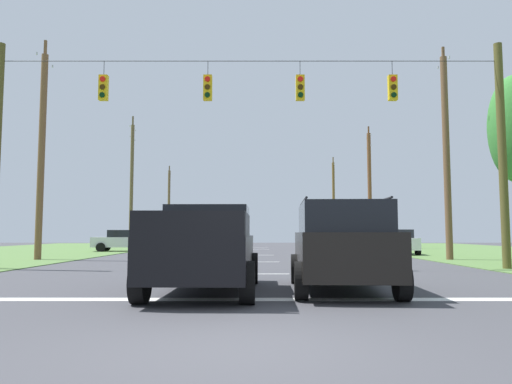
{
  "coord_description": "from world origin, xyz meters",
  "views": [
    {
      "loc": [
        0.18,
        -5.81,
        1.32
      ],
      "look_at": [
        0.16,
        14.62,
        3.04
      ],
      "focal_mm": 34.14,
      "sensor_mm": 36.0,
      "label": 1
    }
  ],
  "objects": [
    {
      "name": "pickup_truck",
      "position": [
        -0.94,
        5.25,
        0.97
      ],
      "size": [
        2.36,
        5.43,
        1.95
      ],
      "color": "black",
      "rests_on": "ground"
    },
    {
      "name": "utility_pole_far_left",
      "position": [
        -10.43,
        17.96,
        5.27
      ],
      "size": [
        0.33,
        1.9,
        11.0
      ],
      "color": "brown",
      "rests_on": "ground"
    },
    {
      "name": "lane_dash_1",
      "position": [
        0.0,
        16.5,
        0.0
      ],
      "size": [
        2.5,
        0.15,
        0.01
      ],
      "primitive_type": "cube",
      "rotation": [
        0.0,
        0.0,
        1.57
      ],
      "color": "white",
      "rests_on": "ground"
    },
    {
      "name": "distant_car_crossing_white",
      "position": [
        8.77,
        24.09,
        0.79
      ],
      "size": [
        2.18,
        4.38,
        1.52
      ],
      "color": "silver",
      "rests_on": "ground"
    },
    {
      "name": "distant_car_oncoming",
      "position": [
        -9.17,
        28.81,
        0.79
      ],
      "size": [
        4.45,
        2.34,
        1.52
      ],
      "color": "silver",
      "rests_on": "ground"
    },
    {
      "name": "overhead_signal_span",
      "position": [
        -0.05,
        11.93,
        4.65
      ],
      "size": [
        18.98,
        0.31,
        8.42
      ],
      "color": "#4F4A22",
      "rests_on": "ground"
    },
    {
      "name": "lane_dash_0",
      "position": [
        0.0,
        9.98,
        0.0
      ],
      "size": [
        2.5,
        0.15,
        0.01
      ],
      "primitive_type": "cube",
      "rotation": [
        0.0,
        0.0,
        1.57
      ],
      "color": "white",
      "rests_on": "ground"
    },
    {
      "name": "utility_pole_distant_right",
      "position": [
        -10.55,
        35.84,
        5.64
      ],
      "size": [
        0.3,
        1.96,
        11.46
      ],
      "color": "brown",
      "rests_on": "ground"
    },
    {
      "name": "utility_pole_far_right",
      "position": [
        9.94,
        35.7,
        5.18
      ],
      "size": [
        0.33,
        1.73,
        10.52
      ],
      "color": "brown",
      "rests_on": "ground"
    },
    {
      "name": "utility_pole_mid_right",
      "position": [
        9.59,
        17.95,
        5.18
      ],
      "size": [
        0.33,
        1.55,
        10.65
      ],
      "color": "brown",
      "rests_on": "ground"
    },
    {
      "name": "lane_dash_3",
      "position": [
        0.0,
        33.35,
        0.0
      ],
      "size": [
        2.5,
        0.15,
        0.01
      ],
      "primitive_type": "cube",
      "rotation": [
        0.0,
        0.0,
        1.57
      ],
      "color": "white",
      "rests_on": "ground"
    },
    {
      "name": "lane_dash_2",
      "position": [
        0.0,
        23.26,
        0.0
      ],
      "size": [
        2.5,
        0.15,
        0.01
      ],
      "primitive_type": "cube",
      "rotation": [
        0.0,
        0.0,
        1.57
      ],
      "color": "white",
      "rests_on": "ground"
    },
    {
      "name": "lane_dash_4",
      "position": [
        0.0,
        38.12,
        0.0
      ],
      "size": [
        2.5,
        0.15,
        0.01
      ],
      "primitive_type": "cube",
      "rotation": [
        0.0,
        0.0,
        1.57
      ],
      "color": "white",
      "rests_on": "ground"
    },
    {
      "name": "stop_bar_stripe",
      "position": [
        0.0,
        3.98,
        0.0
      ],
      "size": [
        15.92,
        0.45,
        0.01
      ],
      "primitive_type": "cube",
      "color": "white",
      "rests_on": "ground"
    },
    {
      "name": "utility_pole_distant_left",
      "position": [
        -10.3,
        52.54,
        4.56
      ],
      "size": [
        0.3,
        1.67,
        9.42
      ],
      "color": "brown",
      "rests_on": "ground"
    },
    {
      "name": "suv_black",
      "position": [
        2.12,
        5.36,
        1.06
      ],
      "size": [
        2.41,
        4.89,
        2.05
      ],
      "color": "black",
      "rests_on": "ground"
    },
    {
      "name": "ground_plane",
      "position": [
        0.0,
        0.0,
        0.0
      ],
      "size": [
        120.0,
        120.0,
        0.0
      ],
      "primitive_type": "plane",
      "color": "#3D3D42"
    },
    {
      "name": "utility_pole_near_left",
      "position": [
        9.46,
        52.11,
        5.02
      ],
      "size": [
        0.31,
        1.79,
        10.41
      ],
      "color": "brown",
      "rests_on": "ground"
    }
  ]
}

